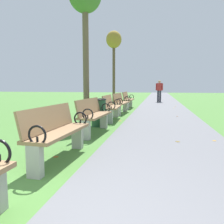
{
  "coord_description": "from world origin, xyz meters",
  "views": [
    {
      "loc": [
        1.12,
        -1.05,
        1.23
      ],
      "look_at": [
        -0.05,
        4.63,
        0.55
      ],
      "focal_mm": 35.98,
      "sensor_mm": 36.0,
      "label": 1
    }
  ],
  "objects": [
    {
      "name": "park_bench_3",
      "position": [
        -0.5,
        4.5,
        0.49
      ],
      "size": [
        0.54,
        1.62,
        0.9
      ],
      "color": "#93704C",
      "rests_on": "ground"
    },
    {
      "name": "pedestrian_walking",
      "position": [
        1.2,
        16.08,
        0.93
      ],
      "size": [
        0.53,
        0.26,
        1.62
      ],
      "color": "#2D2D38",
      "rests_on": "paved_walkway"
    },
    {
      "name": "tree_2",
      "position": [
        -2.12,
        15.39,
        4.32
      ],
      "size": [
        1.12,
        1.12,
        5.17
      ],
      "color": "brown",
      "rests_on": "ground"
    },
    {
      "name": "park_bench_6",
      "position": [
        -0.5,
        11.17,
        0.49
      ],
      "size": [
        0.47,
        1.6,
        0.9
      ],
      "color": "#93704C",
      "rests_on": "ground"
    },
    {
      "name": "scattered_leaves",
      "position": [
        0.52,
        7.23,
        0.01
      ],
      "size": [
        4.56,
        10.29,
        0.02
      ],
      "color": "#BC842D",
      "rests_on": "ground"
    },
    {
      "name": "park_bench_2",
      "position": [
        -0.5,
        2.32,
        0.49
      ],
      "size": [
        0.53,
        1.62,
        0.9
      ],
      "color": "#93704C",
      "rests_on": "ground"
    },
    {
      "name": "trash_bin",
      "position": [
        -0.65,
        5.52,
        0.42
      ],
      "size": [
        0.48,
        0.48,
        0.84
      ],
      "color": "#234C2D",
      "rests_on": "ground"
    },
    {
      "name": "tree_1",
      "position": [
        -1.46,
        6.81,
        4.16
      ],
      "size": [
        1.16,
        1.16,
        5.04
      ],
      "color": "brown",
      "rests_on": "ground"
    },
    {
      "name": "park_bench_4",
      "position": [
        -0.5,
        6.76,
        0.49
      ],
      "size": [
        0.54,
        1.62,
        0.9
      ],
      "color": "#93704C",
      "rests_on": "ground"
    },
    {
      "name": "paved_walkway",
      "position": [
        1.33,
        18.0,
        0.01
      ],
      "size": [
        2.67,
        44.0,
        0.02
      ],
      "primitive_type": "cube",
      "color": "slate",
      "rests_on": "ground"
    },
    {
      "name": "park_bench_5",
      "position": [
        -0.5,
        8.81,
        0.49
      ],
      "size": [
        0.55,
        1.62,
        0.9
      ],
      "color": "#93704C",
      "rests_on": "ground"
    }
  ]
}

